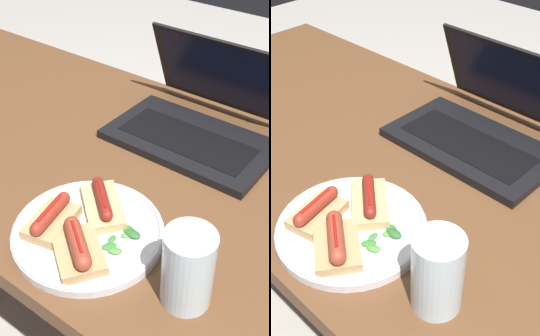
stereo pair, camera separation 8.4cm
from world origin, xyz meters
TOP-DOWN VIEW (x-y plane):
  - desk at (0.00, 0.00)m, footprint 1.49×0.68m
  - laptop at (0.11, 0.18)m, footprint 0.35×0.28m
  - plate at (0.12, -0.20)m, footprint 0.26×0.26m
  - sausage_toast_left at (0.07, -0.22)m, footprint 0.08×0.11m
  - sausage_toast_middle at (0.15, -0.25)m, footprint 0.13×0.12m
  - sausage_toast_right at (0.11, -0.14)m, footprint 0.13×0.12m
  - salad_pile at (0.18, -0.18)m, footprint 0.04×0.08m
  - drinking_glass at (0.32, -0.20)m, footprint 0.07×0.07m

SIDE VIEW (x-z plane):
  - desk at x=0.00m, z-range 0.28..1.01m
  - plate at x=0.12m, z-range 0.74..0.76m
  - salad_pile at x=0.18m, z-range 0.75..0.76m
  - sausage_toast_right at x=0.11m, z-range 0.75..0.79m
  - sausage_toast_left at x=0.07m, z-range 0.75..0.79m
  - sausage_toast_middle at x=0.15m, z-range 0.75..0.79m
  - laptop at x=0.11m, z-range 0.68..0.88m
  - drinking_glass at x=0.32m, z-range 0.74..0.87m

